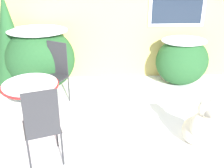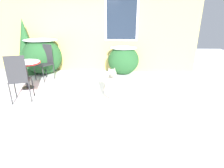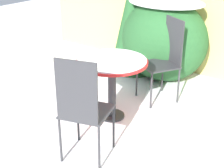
% 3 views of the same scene
% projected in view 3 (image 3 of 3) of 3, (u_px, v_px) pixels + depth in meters
% --- Properties ---
extents(ground_plane, '(16.00, 16.00, 0.00)m').
position_uv_depth(ground_plane, '(193.00, 165.00, 3.33)').
color(ground_plane, white).
extents(shrub_left, '(1.31, 1.04, 1.22)m').
position_uv_depth(shrub_left, '(164.00, 38.00, 5.00)').
color(shrub_left, '#235128').
rests_on(shrub_left, ground_plane).
extents(evergreen_bush, '(0.77, 0.77, 1.85)m').
position_uv_depth(evergreen_bush, '(136.00, 13.00, 5.26)').
color(evergreen_bush, '#235128').
rests_on(evergreen_bush, ground_plane).
extents(patio_table, '(0.83, 0.83, 0.74)m').
position_uv_depth(patio_table, '(112.00, 69.00, 3.94)').
color(patio_table, '#2D2D30').
rests_on(patio_table, ground_plane).
extents(patio_chair_near_table, '(0.59, 0.59, 1.08)m').
position_uv_depth(patio_chair_near_table, '(165.00, 57.00, 4.42)').
color(patio_chair_near_table, '#2D2D30').
rests_on(patio_chair_near_table, ground_plane).
extents(patio_chair_far_side, '(0.55, 0.55, 1.08)m').
position_uv_depth(patio_chair_far_side, '(83.00, 107.00, 3.17)').
color(patio_chair_far_side, '#2D2D30').
rests_on(patio_chair_far_side, ground_plane).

